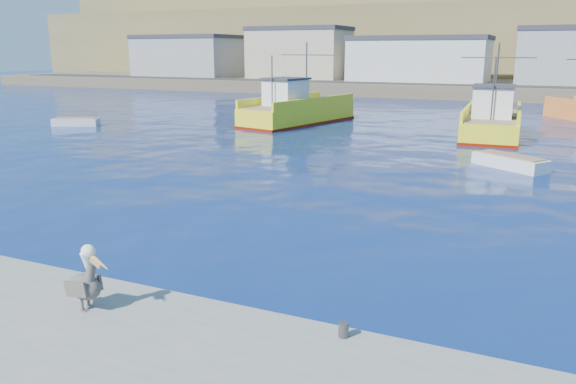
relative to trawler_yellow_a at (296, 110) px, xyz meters
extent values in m
plane|color=#070F52|center=(12.30, -29.53, -1.05)|extent=(260.00, 260.00, 0.00)
cylinder|color=#4C4C4C|center=(15.30, -32.93, -0.40)|extent=(0.20, 0.20, 0.30)
cube|color=brown|center=(12.30, 42.47, -0.25)|extent=(160.00, 30.00, 1.60)
cube|color=brown|center=(12.30, 68.47, 4.95)|extent=(180.00, 40.00, 14.00)
cube|color=brown|center=(12.30, 88.47, 9.95)|extent=(200.00, 40.00, 24.00)
cube|color=#2D2D2D|center=(12.30, 31.47, 0.60)|extent=(150.00, 5.00, 0.10)
cube|color=gray|center=(-35.70, 37.47, 3.55)|extent=(16.00, 10.00, 6.00)
cube|color=#333338|center=(-35.70, 37.47, 6.85)|extent=(16.32, 10.20, 0.60)
cube|color=tan|center=(-15.70, 37.47, 4.05)|extent=(14.00, 9.00, 7.00)
cube|color=#333338|center=(-15.70, 37.47, 7.85)|extent=(14.28, 9.18, 0.60)
cube|color=silver|center=(2.30, 37.47, 3.30)|extent=(18.00, 11.00, 5.50)
cube|color=#333338|center=(2.30, 37.47, 6.35)|extent=(18.36, 11.22, 0.60)
cube|color=yellow|center=(0.07, 0.27, -0.32)|extent=(6.26, 11.78, 1.46)
cube|color=yellow|center=(1.77, -0.14, 0.76)|extent=(2.79, 10.74, 0.70)
cube|color=yellow|center=(-1.64, 0.69, 0.76)|extent=(2.79, 10.74, 0.70)
cube|color=#7D1700|center=(0.07, 0.27, -1.00)|extent=(6.38, 12.02, 0.25)
cube|color=#8C7251|center=(0.07, 0.27, 0.46)|extent=(5.86, 11.28, 0.10)
cube|color=white|center=(-0.33, -1.36, 1.51)|extent=(3.20, 3.34, 2.00)
cube|color=#333338|center=(-0.33, -1.36, 2.61)|extent=(3.46, 3.71, 0.15)
cylinder|color=#4C4C4C|center=(0.33, 1.37, 2.91)|extent=(0.14, 0.14, 5.00)
cylinder|color=#4C4C4C|center=(-0.72, -3.00, 2.41)|extent=(0.12, 0.12, 4.00)
cylinder|color=#4C4C4C|center=(0.33, 1.37, 4.41)|extent=(5.11, 1.30, 0.08)
cube|color=yellow|center=(15.23, -0.60, -0.38)|extent=(4.02, 10.47, 1.34)
cube|color=yellow|center=(16.91, -0.52, 0.64)|extent=(0.66, 10.12, 0.70)
cube|color=yellow|center=(13.56, -0.67, 0.64)|extent=(0.66, 10.12, 0.70)
cube|color=#7D1700|center=(15.23, -0.60, -1.00)|extent=(4.10, 10.68, 0.25)
cube|color=#8C7251|center=(15.23, -0.60, 0.34)|extent=(3.72, 10.05, 0.10)
cube|color=white|center=(15.30, -2.14, 1.39)|extent=(2.61, 2.69, 2.00)
cube|color=#333338|center=(15.30, -2.14, 2.49)|extent=(2.80, 3.01, 0.15)
cylinder|color=#4C4C4C|center=(15.19, 0.44, 2.79)|extent=(0.13, 0.13, 5.00)
cylinder|color=#4C4C4C|center=(15.37, -3.69, 2.29)|extent=(0.10, 0.10, 4.00)
cylinder|color=#4C4C4C|center=(15.19, 0.44, 4.29)|extent=(4.99, 0.30, 0.08)
cube|color=orange|center=(20.85, 11.02, 0.38)|extent=(4.73, 6.80, 0.70)
cube|color=silver|center=(-15.41, -8.56, -0.83)|extent=(3.71, 2.61, 0.70)
cube|color=#8C7251|center=(-15.41, -8.56, -0.45)|extent=(3.28, 2.22, 0.07)
cube|color=silver|center=(17.13, -12.06, -0.81)|extent=(3.90, 3.30, 0.77)
cube|color=#8C7251|center=(17.13, -12.06, -0.40)|extent=(3.42, 2.85, 0.08)
cylinder|color=#595451|center=(9.88, -34.13, -0.41)|extent=(0.07, 0.07, 0.28)
cube|color=#595451|center=(9.93, -34.13, -0.54)|extent=(0.14, 0.12, 0.02)
cylinder|color=#595451|center=(9.89, -33.95, -0.41)|extent=(0.07, 0.07, 0.28)
cube|color=#595451|center=(9.94, -33.95, -0.54)|extent=(0.14, 0.12, 0.02)
ellipsoid|color=#38332D|center=(9.91, -34.04, -0.04)|extent=(0.83, 0.52, 0.56)
cube|color=#38332D|center=(9.88, -34.25, -0.02)|extent=(0.63, 0.09, 0.41)
cube|color=#38332D|center=(9.90, -33.82, -0.02)|extent=(0.63, 0.09, 0.41)
cube|color=#38332D|center=(9.56, -34.02, -0.10)|extent=(0.22, 0.16, 0.12)
cylinder|color=#38332D|center=(10.10, -34.05, 0.26)|extent=(0.20, 0.30, 0.44)
cylinder|color=white|center=(10.05, -34.05, 0.59)|extent=(0.19, 0.29, 0.42)
ellipsoid|color=white|center=(10.12, -34.05, 0.80)|extent=(0.34, 0.27, 0.28)
cone|color=gold|center=(10.37, -34.06, 0.62)|extent=(0.56, 0.16, 0.39)
cube|color=tan|center=(10.27, -34.06, 0.58)|extent=(0.34, 0.07, 0.24)
camera|label=1|loc=(18.35, -42.28, 4.82)|focal=35.00mm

